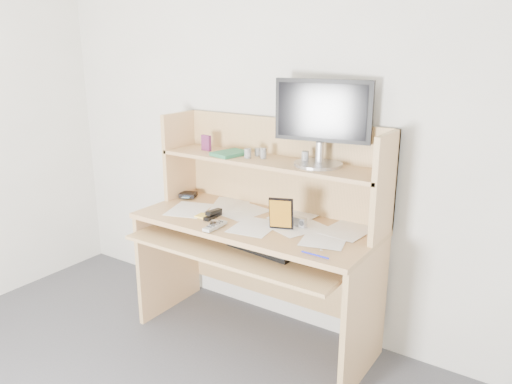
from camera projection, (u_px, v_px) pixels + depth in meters
The scene contains 19 objects.
back_wall at pixel (285, 126), 2.94m from camera, with size 3.60×0.04×2.50m, color silver.
desk at pixel (263, 226), 2.91m from camera, with size 1.40×0.70×1.30m.
paper_clutter at pixel (255, 221), 2.83m from camera, with size 1.32×0.54×0.01m, color white.
keyboard at pixel (263, 248), 2.68m from camera, with size 0.41×0.18×0.03m.
tv_remote at pixel (215, 226), 2.71m from camera, with size 0.05×0.17×0.02m, color #AFB0AA.
flip_phone at pixel (214, 224), 2.74m from camera, with size 0.05×0.10×0.02m, color #AAAAAD.
stapler at pixel (213, 214), 2.87m from camera, with size 0.04×0.14×0.04m, color black.
wallet at pixel (188, 195), 3.27m from camera, with size 0.10×0.08×0.03m, color black.
sticky_note_pad at pixel (203, 216), 2.91m from camera, with size 0.07×0.07×0.01m, color yellow.
digital_camera at pixel (300, 222), 2.73m from camera, with size 0.08×0.03×0.05m, color #ACACAF.
game_case at pixel (281, 214), 2.66m from camera, with size 0.13×0.01×0.18m, color black.
blue_pen at pixel (315, 255), 2.35m from camera, with size 0.01×0.01×0.15m, color #191EC2.
card_box at pixel (206, 143), 3.08m from camera, with size 0.07×0.02×0.10m, color maroon.
shelf_book at pixel (230, 153), 2.97m from camera, with size 0.15×0.20×0.02m, color #368748.
chip_stack_a at pixel (248, 153), 2.88m from camera, with size 0.04×0.04×0.06m, color black.
chip_stack_b at pixel (263, 153), 2.87m from camera, with size 0.04×0.04×0.06m, color silver.
chip_stack_c at pixel (258, 152), 2.94m from camera, with size 0.04×0.04×0.05m, color black.
chip_stack_d at pixel (305, 157), 2.75m from camera, with size 0.04×0.04×0.07m, color white.
monitor at pixel (322, 120), 2.66m from camera, with size 0.53×0.27×0.46m.
Camera 1 is at (1.49, -0.73, 1.71)m, focal length 35.00 mm.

